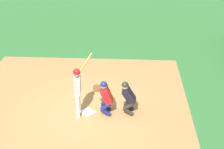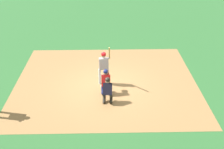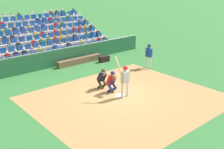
{
  "view_description": "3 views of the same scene",
  "coord_description": "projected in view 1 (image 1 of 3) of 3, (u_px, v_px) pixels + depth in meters",
  "views": [
    {
      "loc": [
        -9.82,
        -1.44,
        6.52
      ],
      "look_at": [
        0.46,
        -0.85,
        1.31
      ],
      "focal_mm": 52.88,
      "sensor_mm": 36.0,
      "label": 1
    },
    {
      "loc": [
        -0.0,
        -12.71,
        7.54
      ],
      "look_at": [
        0.29,
        -0.42,
        0.9
      ],
      "focal_mm": 46.3,
      "sensor_mm": 36.0,
      "label": 2
    },
    {
      "loc": [
        9.24,
        10.1,
        6.07
      ],
      "look_at": [
        0.32,
        -0.27,
        1.24
      ],
      "focal_mm": 43.99,
      "sensor_mm": 36.0,
      "label": 3
    }
  ],
  "objects": [
    {
      "name": "home_plate_marker",
      "position": [
        87.0,
        112.0,
        11.76
      ],
      "size": [
        0.62,
        0.62,
        0.02
      ],
      "primitive_type": "cube",
      "rotation": [
        0.0,
        0.0,
        0.79
      ],
      "color": "white",
      "rests_on": "infield_dirt_patch"
    },
    {
      "name": "batter_at_plate",
      "position": [
        78.0,
        86.0,
        11.19
      ],
      "size": [
        0.61,
        0.65,
        2.24
      ],
      "color": "silver",
      "rests_on": "ground_plane"
    },
    {
      "name": "home_plate_umpire",
      "position": [
        128.0,
        96.0,
        11.44
      ],
      "size": [
        0.48,
        0.52,
        1.25
      ],
      "color": "#2A251D",
      "rests_on": "ground_plane"
    },
    {
      "name": "infield_dirt_patch",
      "position": [
        74.0,
        112.0,
        11.79
      ],
      "size": [
        9.4,
        8.37,
        0.01
      ],
      "primitive_type": "cube",
      "rotation": [
        0.0,
        0.0,
        0.0
      ],
      "color": "#A17546",
      "rests_on": "ground_plane"
    },
    {
      "name": "catcher_crouching",
      "position": [
        105.0,
        96.0,
        11.41
      ],
      "size": [
        0.47,
        0.72,
        1.29
      ],
      "color": "navy",
      "rests_on": "ground_plane"
    },
    {
      "name": "ground_plane",
      "position": [
        87.0,
        112.0,
        11.77
      ],
      "size": [
        160.0,
        160.0,
        0.0
      ],
      "primitive_type": "plane",
      "color": "#2F6731"
    }
  ]
}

